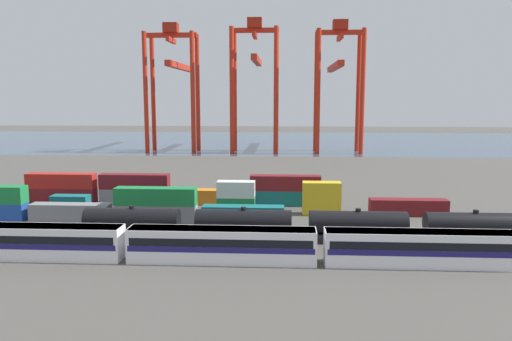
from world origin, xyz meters
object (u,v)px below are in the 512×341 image
at_px(shipping_container_2, 71,212).
at_px(shipping_container_13, 408,207).
at_px(gantry_crane_east, 338,75).
at_px(gantry_crane_west, 174,75).
at_px(passenger_train, 222,244).
at_px(shipping_container_5, 243,215).
at_px(gantry_crane_central, 255,73).
at_px(shipping_container_8, 153,204).
at_px(freight_tank_row, 358,226).
at_px(shipping_container_17, 135,196).

bearing_deg(shipping_container_2, shipping_container_13, 7.04).
bearing_deg(gantry_crane_east, gantry_crane_west, -179.95).
relative_size(passenger_train, gantry_crane_east, 1.50).
distance_m(shipping_container_5, gantry_crane_east, 107.14).
relative_size(gantry_crane_west, gantry_crane_central, 0.97).
relative_size(shipping_container_2, shipping_container_5, 1.00).
bearing_deg(shipping_container_5, gantry_crane_central, 92.36).
height_order(shipping_container_8, gantry_crane_east, gantry_crane_east).
distance_m(freight_tank_row, shipping_container_13, 18.20).
bearing_deg(freight_tank_row, shipping_container_13, 56.26).
bearing_deg(shipping_container_17, gantry_crane_east, 63.54).
bearing_deg(shipping_container_13, shipping_container_5, -165.99).
xyz_separation_m(shipping_container_13, gantry_crane_east, (-1.62, 95.01, 24.90)).
distance_m(shipping_container_5, gantry_crane_west, 109.22).
distance_m(shipping_container_13, gantry_crane_central, 101.79).
relative_size(shipping_container_5, gantry_crane_west, 0.28).
distance_m(shipping_container_2, shipping_container_13, 52.10).
bearing_deg(shipping_container_5, freight_tank_row, -29.37).
height_order(freight_tank_row, shipping_container_2, freight_tank_row).
xyz_separation_m(gantry_crane_west, gantry_crane_east, (56.25, 0.05, 0.08)).
bearing_deg(gantry_crane_east, shipping_container_2, -116.29).
height_order(shipping_container_5, shipping_container_17, same).
bearing_deg(shipping_container_8, shipping_container_2, -149.37).
relative_size(shipping_container_2, gantry_crane_west, 0.28).
distance_m(passenger_train, gantry_crane_west, 125.38).
bearing_deg(freight_tank_row, gantry_crane_central, 100.21).
relative_size(shipping_container_8, gantry_crane_central, 0.27).
bearing_deg(gantry_crane_west, shipping_container_17, -82.20).
relative_size(passenger_train, shipping_container_8, 5.39).
relative_size(passenger_train, shipping_container_5, 5.39).
distance_m(shipping_container_2, shipping_container_17, 14.11).
height_order(shipping_container_13, shipping_container_17, same).
relative_size(passenger_train, shipping_container_17, 5.39).
relative_size(freight_tank_row, shipping_container_5, 5.90).
distance_m(passenger_train, shipping_container_17, 35.99).
bearing_deg(passenger_train, gantry_crane_east, 78.18).
distance_m(shipping_container_5, shipping_container_8, 16.59).
relative_size(gantry_crane_west, gantry_crane_east, 0.99).
bearing_deg(gantry_crane_central, gantry_crane_east, 2.21).
xyz_separation_m(shipping_container_2, shipping_container_5, (26.10, 0.00, 0.00)).
distance_m(passenger_train, shipping_container_13, 35.83).
bearing_deg(gantry_crane_west, shipping_container_2, -86.53).
xyz_separation_m(shipping_container_2, gantry_crane_central, (21.97, 100.32, 25.57)).
height_order(shipping_container_17, gantry_crane_central, gantry_crane_central).
relative_size(shipping_container_17, gantry_crane_east, 0.28).
relative_size(passenger_train, gantry_crane_west, 1.51).
xyz_separation_m(shipping_container_5, shipping_container_8, (-15.31, 6.39, 0.00)).
height_order(passenger_train, freight_tank_row, freight_tank_row).
height_order(shipping_container_2, gantry_crane_east, gantry_crane_east).
distance_m(freight_tank_row, gantry_crane_west, 122.38).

